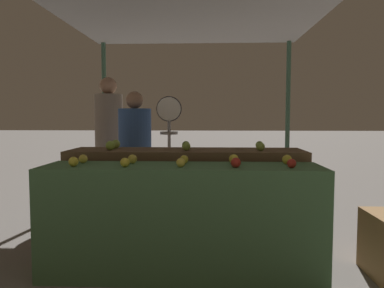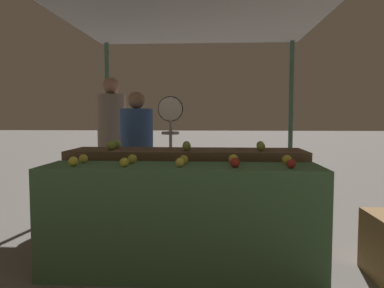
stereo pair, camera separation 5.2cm
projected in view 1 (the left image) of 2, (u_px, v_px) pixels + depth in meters
ground_plane at (182, 273)px, 3.05m from camera, size 60.00×60.00×0.00m
market_canopy at (189, 13)px, 3.92m from camera, size 3.13×4.05×2.49m
display_counter_front at (182, 220)px, 3.02m from camera, size 2.23×0.55×0.89m
display_counter_back at (186, 199)px, 3.61m from camera, size 2.23×0.55×0.96m
apple_front_0 at (74, 162)px, 2.92m from camera, size 0.08×0.08×0.08m
apple_front_1 at (125, 162)px, 2.89m from camera, size 0.07×0.07×0.07m
apple_front_2 at (181, 163)px, 2.88m from camera, size 0.07×0.07×0.07m
apple_front_3 at (236, 163)px, 2.86m from camera, size 0.08×0.08×0.08m
apple_front_4 at (292, 163)px, 2.84m from camera, size 0.07×0.07×0.07m
apple_front_5 at (83, 159)px, 3.13m from camera, size 0.07×0.07×0.07m
apple_front_6 at (133, 159)px, 3.10m from camera, size 0.08×0.08×0.08m
apple_front_7 at (184, 159)px, 3.10m from camera, size 0.07×0.07×0.07m
apple_front_8 at (234, 159)px, 3.08m from camera, size 0.08×0.08×0.08m
apple_front_9 at (287, 160)px, 3.05m from camera, size 0.08×0.08×0.08m
apple_back_0 at (110, 146)px, 3.50m from camera, size 0.09×0.09×0.09m
apple_back_1 at (186, 146)px, 3.48m from camera, size 0.08×0.08×0.08m
apple_back_2 at (260, 147)px, 3.43m from camera, size 0.08×0.08×0.08m
apple_back_3 at (116, 144)px, 3.70m from camera, size 0.09×0.09×0.09m
apple_back_4 at (186, 145)px, 3.67m from camera, size 0.08×0.08×0.08m
apple_back_5 at (259, 145)px, 3.66m from camera, size 0.08×0.08×0.08m
produce_scale at (169, 132)px, 4.25m from camera, size 0.29×0.20×1.51m
person_vendor_at_scale at (135, 148)px, 4.53m from camera, size 0.46×0.46×1.58m
person_customer_left at (109, 132)px, 5.32m from camera, size 0.50×0.50×1.83m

